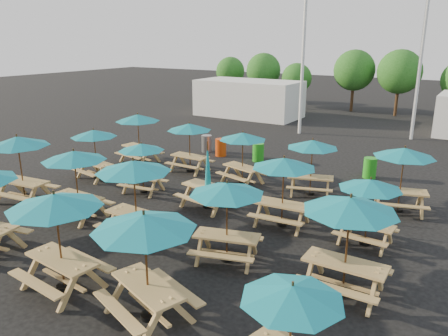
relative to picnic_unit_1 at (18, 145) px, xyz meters
The scene contains 31 objects.
ground 7.10m from the picnic_unit_1, 27.90° to the left, with size 120.00×120.00×0.00m, color black.
picnic_unit_1 is the anchor object (origin of this frame).
picnic_unit_2 3.48m from the picnic_unit_1, 88.28° to the left, with size 2.24×2.24×2.20m.
picnic_unit_3 6.47m from the picnic_unit_1, 91.13° to the left, with size 2.45×2.45×2.43m.
picnic_unit_5 2.95m from the picnic_unit_1, ahead, with size 2.16×2.16×2.40m.
picnic_unit_6 4.45m from the picnic_unit_1, 46.14° to the left, with size 2.04×2.04×2.03m.
picnic_unit_7 7.16m from the picnic_unit_1, 65.71° to the left, with size 2.03×2.03×2.27m.
picnic_unit_8 6.97m from the picnic_unit_1, 27.13° to the right, with size 2.41×2.41×2.51m.
picnic_unit_9 5.79m from the picnic_unit_1, ahead, with size 2.34×2.34×2.53m.
picnic_unit_10 7.07m from the picnic_unit_1, 27.45° to the left, with size 2.14×1.93×2.48m.
picnic_unit_11 8.60m from the picnic_unit_1, 46.99° to the left, with size 2.43×2.43×2.23m.
picnic_unit_12 9.25m from the picnic_unit_1, 18.68° to the right, with size 2.80×2.80×2.49m.
picnic_unit_13 8.85m from the picnic_unit_1, ahead, with size 2.54×2.54×2.29m.
picnic_unit_14 9.67m from the picnic_unit_1, 19.11° to the left, with size 2.23×2.23×2.33m.
picnic_unit_15 10.96m from the picnic_unit_1, 36.33° to the left, with size 2.49×2.49×2.23m.
picnic_unit_16 12.57m from the picnic_unit_1, 14.47° to the right, with size 2.22×2.22×2.03m.
picnic_unit_17 12.10m from the picnic_unit_1, ahead, with size 2.23×2.23×2.50m.
picnic_unit_18 12.28m from the picnic_unit_1, 15.21° to the left, with size 1.94×1.94×2.06m.
picnic_unit_19 13.78m from the picnic_unit_1, 28.07° to the left, with size 2.60×2.60×2.36m.
waste_bin_0 10.23m from the picnic_unit_1, 81.15° to the left, with size 0.57×0.57×0.91m, color gray.
waste_bin_1 10.13m from the picnic_unit_1, 74.49° to the left, with size 0.57×0.57×0.91m, color #C63C0B.
waste_bin_2 11.01m from the picnic_unit_1, 63.70° to the left, with size 0.57×0.57×0.91m, color #21941B.
waste_bin_3 14.38m from the picnic_unit_1, 43.95° to the left, with size 0.57×0.57×0.91m, color #21941B.
mast_0 18.01m from the picnic_unit_1, 77.00° to the left, with size 0.20×0.20×12.00m, color silver.
mast_1 22.16m from the picnic_unit_1, 61.36° to the left, with size 0.20×0.20×12.00m, color silver.
event_tent_0 21.27m from the picnic_unit_1, 95.50° to the left, with size 8.00×4.00×2.80m, color silver.
tree_0 29.55m from the picnic_unit_1, 105.93° to the left, with size 2.80×2.80×4.24m.
tree_1 27.34m from the picnic_unit_1, 97.96° to the left, with size 3.11×3.11×4.72m.
tree_2 26.82m from the picnic_unit_1, 90.91° to the left, with size 2.59×2.59×3.93m.
tree_3 28.22m from the picnic_unit_1, 81.41° to the left, with size 3.36×3.36×5.09m.
tree_4 28.55m from the picnic_unit_1, 74.00° to the left, with size 3.41×3.41×5.17m.
Camera 1 is at (8.61, -12.30, 5.94)m, focal length 35.00 mm.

